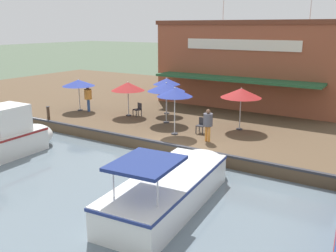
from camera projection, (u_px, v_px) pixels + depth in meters
name	position (u px, v px, depth m)	size (l,w,h in m)	color
ground_plane	(166.00, 157.00, 18.68)	(220.00, 220.00, 0.00)	#4C5B47
quay_deck	(247.00, 110.00, 27.59)	(22.00, 56.00, 0.60)	brown
quay_edge_fender	(168.00, 144.00, 18.60)	(0.20, 50.40, 0.10)	#2D2D33
waterfront_restaurant	(261.00, 62.00, 29.01)	(10.68, 13.66, 8.03)	brown
patio_umbrella_back_row	(78.00, 83.00, 25.70)	(2.21, 2.21, 2.21)	#B7B7B7
patio_umbrella_mid_patio_left	(128.00, 86.00, 24.18)	(2.17, 2.17, 2.26)	#B7B7B7
patio_umbrella_near_quay_edge	(241.00, 93.00, 20.84)	(2.28, 2.28, 2.42)	#B7B7B7
patio_umbrella_mid_patio_right	(175.00, 92.00, 19.87)	(1.91, 1.91, 2.60)	#B7B7B7
patio_umbrella_by_entrance	(167.00, 82.00, 24.69)	(1.78, 1.78, 2.43)	#B7B7B7
patio_umbrella_far_corner	(166.00, 87.00, 22.35)	(2.26, 2.26, 2.49)	#B7B7B7
cafe_chair_back_row_seat	(138.00, 109.00, 24.55)	(0.57, 0.57, 0.85)	#2D2D33
cafe_chair_facing_river	(202.00, 124.00, 20.62)	(0.45, 0.45, 0.85)	#2D2D33
person_near_entrance	(88.00, 95.00, 25.66)	(0.50, 0.50, 1.78)	#2D5193
person_mid_patio	(208.00, 121.00, 18.94)	(0.48, 0.48, 1.69)	orange
motorboat_nearest_quay	(3.00, 139.00, 18.42)	(6.13, 2.29, 2.49)	silver
motorboat_mid_row	(176.00, 183.00, 13.81)	(7.50, 2.83, 2.20)	white
mooring_post	(48.00, 113.00, 23.33)	(0.22, 0.22, 0.90)	#473323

